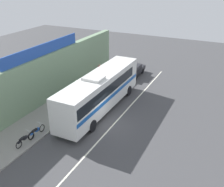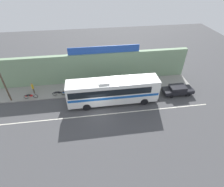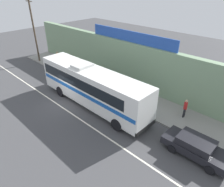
{
  "view_description": "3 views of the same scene",
  "coord_description": "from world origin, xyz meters",
  "px_view_note": "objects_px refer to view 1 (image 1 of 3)",
  "views": [
    {
      "loc": [
        -17.19,
        -9.17,
        12.08
      ],
      "look_at": [
        3.77,
        1.06,
        1.13
      ],
      "focal_mm": 41.74,
      "sensor_mm": 36.0,
      "label": 1
    },
    {
      "loc": [
        -0.59,
        -17.35,
        16.13
      ],
      "look_at": [
        2.06,
        1.2,
        1.77
      ],
      "focal_mm": 28.38,
      "sensor_mm": 36.0,
      "label": 2
    },
    {
      "loc": [
        14.89,
        -9.0,
        10.46
      ],
      "look_at": [
        4.01,
        2.28,
        1.61
      ],
      "focal_mm": 32.6,
      "sensor_mm": 36.0,
      "label": 3
    }
  ],
  "objects_px": {
    "parked_car": "(133,70)",
    "motorcycle_purple": "(36,131)",
    "intercity_bus": "(100,90)",
    "motorcycle_red": "(24,139)",
    "pedestrian_far_left": "(100,69)"
  },
  "relations": [
    {
      "from": "motorcycle_purple",
      "to": "parked_car",
      "type": "bearing_deg",
      "value": -6.56
    },
    {
      "from": "intercity_bus",
      "to": "motorcycle_purple",
      "type": "xyz_separation_m",
      "value": [
        -6.27,
        2.41,
        -1.5
      ]
    },
    {
      "from": "motorcycle_red",
      "to": "motorcycle_purple",
      "type": "bearing_deg",
      "value": -2.97
    },
    {
      "from": "parked_car",
      "to": "intercity_bus",
      "type": "bearing_deg",
      "value": -176.74
    },
    {
      "from": "parked_car",
      "to": "motorcycle_purple",
      "type": "distance_m",
      "value": 16.19
    },
    {
      "from": "intercity_bus",
      "to": "pedestrian_far_left",
      "type": "height_order",
      "value": "intercity_bus"
    },
    {
      "from": "parked_car",
      "to": "motorcycle_red",
      "type": "distance_m",
      "value": 17.46
    },
    {
      "from": "parked_car",
      "to": "motorcycle_purple",
      "type": "xyz_separation_m",
      "value": [
        -16.09,
        1.85,
        -0.17
      ]
    },
    {
      "from": "parked_car",
      "to": "motorcycle_red",
      "type": "height_order",
      "value": "parked_car"
    },
    {
      "from": "parked_car",
      "to": "motorcycle_purple",
      "type": "relative_size",
      "value": 2.36
    },
    {
      "from": "intercity_bus",
      "to": "pedestrian_far_left",
      "type": "distance_m",
      "value": 8.35
    },
    {
      "from": "motorcycle_red",
      "to": "pedestrian_far_left",
      "type": "distance_m",
      "value": 14.9
    },
    {
      "from": "motorcycle_purple",
      "to": "intercity_bus",
      "type": "bearing_deg",
      "value": -21.02
    },
    {
      "from": "intercity_bus",
      "to": "motorcycle_purple",
      "type": "height_order",
      "value": "intercity_bus"
    },
    {
      "from": "intercity_bus",
      "to": "parked_car",
      "type": "bearing_deg",
      "value": 3.26
    }
  ]
}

